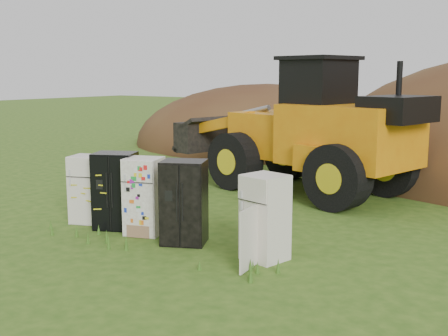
# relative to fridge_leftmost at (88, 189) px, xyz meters

# --- Properties ---
(ground) EXTENTS (120.00, 120.00, 0.00)m
(ground) POSITION_rel_fridge_leftmost_xyz_m (2.39, -0.04, -0.78)
(ground) COLOR #305416
(ground) RESTS_ON ground
(fridge_leftmost) EXTENTS (0.87, 0.86, 1.56)m
(fridge_leftmost) POSITION_rel_fridge_leftmost_xyz_m (0.00, 0.00, 0.00)
(fridge_leftmost) COLOR silver
(fridge_leftmost) RESTS_ON ground
(fridge_black_side) EXTENTS (1.10, 1.00, 1.69)m
(fridge_black_side) POSITION_rel_fridge_leftmost_xyz_m (0.90, -0.00, 0.07)
(fridge_black_side) COLOR black
(fridge_black_side) RESTS_ON ground
(fridge_sticker) EXTENTS (0.91, 0.88, 1.65)m
(fridge_sticker) POSITION_rel_fridge_leftmost_xyz_m (1.74, 0.00, 0.04)
(fridge_sticker) COLOR white
(fridge_sticker) RESTS_ON ground
(fridge_dark_mid) EXTENTS (1.08, 1.00, 1.69)m
(fridge_dark_mid) POSITION_rel_fridge_leftmost_xyz_m (2.86, -0.06, 0.07)
(fridge_dark_mid) COLOR black
(fridge_dark_mid) RESTS_ON ground
(fridge_open_door) EXTENTS (0.85, 0.81, 1.59)m
(fridge_open_door) POSITION_rel_fridge_leftmost_xyz_m (4.72, -0.03, 0.02)
(fridge_open_door) COLOR silver
(fridge_open_door) RESTS_ON ground
(wheel_loader) EXTENTS (8.57, 5.01, 3.89)m
(wheel_loader) POSITION_rel_fridge_leftmost_xyz_m (2.06, 6.11, 1.17)
(wheel_loader) COLOR orange
(wheel_loader) RESTS_ON ground
(dirt_mound_left) EXTENTS (13.68, 10.26, 5.94)m
(dirt_mound_left) POSITION_rel_fridge_leftmost_xyz_m (-3.40, 14.27, -0.78)
(dirt_mound_left) COLOR #422315
(dirt_mound_left) RESTS_ON ground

